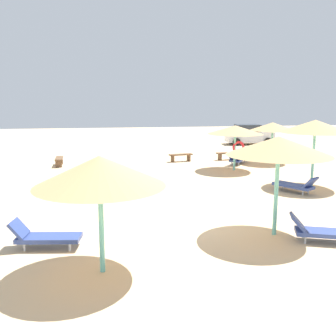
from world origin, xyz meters
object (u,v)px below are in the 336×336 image
lounger_3 (276,153)px  bench_2 (181,156)px  parasol_3 (273,127)px  parasol_4 (100,171)px  lounger_2 (296,185)px  lounger_0 (238,159)px  parasol_2 (315,126)px  parasol_1 (279,146)px  lounger_4 (44,236)px  parked_car (249,135)px  lounger_1 (322,231)px  bench_1 (228,155)px  parasol_0 (235,130)px  bench_0 (59,160)px

lounger_3 → bench_2: lounger_3 is taller
parasol_3 → parasol_4: parasol_4 is taller
lounger_2 → lounger_0: bearing=91.1°
parasol_2 → bench_2: bearing=121.1°
parasol_1 → parasol_4: (-5.03, -1.73, -0.25)m
lounger_4 → parasol_4: bearing=-47.0°
lounger_0 → parked_car: (4.30, 9.66, 0.50)m
parasol_3 → lounger_1: size_ratio=1.42×
parasol_3 → parked_car: bearing=77.9°
parasol_4 → bench_1: size_ratio=1.93×
parasol_1 → lounger_3: bearing=65.5°
parasol_4 → parasol_0: bearing=58.9°
bench_2 → lounger_1: bearing=-84.5°
parasol_1 → bench_2: bearing=91.3°
lounger_0 → lounger_1: bearing=-98.4°
parasol_3 → parked_car: (2.01, 9.35, -1.43)m
parasol_2 → lounger_0: 6.82m
lounger_3 → bench_0: 14.16m
parasol_3 → parked_car: size_ratio=0.68×
parasol_1 → lounger_4: parasol_1 is taller
lounger_4 → parked_car: size_ratio=0.47×
parasol_3 → parasol_4: bearing=-126.3°
parasol_2 → bench_2: size_ratio=2.00×
bench_1 → bench_2: same height
parasol_0 → lounger_0: 2.74m
bench_0 → parasol_2: bearing=-31.1°
parasol_3 → lounger_0: size_ratio=1.48×
parasol_1 → parasol_2: bearing=52.7°
lounger_2 → bench_0: (-10.86, 8.30, 0.02)m
parasol_0 → parasol_2: (2.22, -4.43, 0.51)m
parasol_1 → parasol_3: bearing=66.8°
bench_0 → bench_1: same height
lounger_0 → lounger_2: size_ratio=0.99×
lounger_1 → lounger_3: 15.65m
parasol_3 → lounger_3: 2.82m
lounger_3 → parked_car: (0.89, 7.64, 0.51)m
parasol_4 → lounger_2: parasol_4 is taller
parasol_0 → lounger_1: size_ratio=1.55×
parasol_4 → lounger_0: 15.95m
lounger_2 → bench_0: bearing=142.6°
lounger_0 → bench_1: bearing=93.0°
lounger_3 → parked_car: 7.71m
lounger_1 → lounger_2: (2.02, 5.51, 0.00)m
lounger_1 → parked_car: bearing=74.6°
parasol_1 → parasol_4: bearing=-161.0°
parasol_2 → lounger_2: (-1.27, -0.98, -2.43)m
lounger_1 → lounger_4: (-7.68, 0.75, 0.00)m
parasol_3 → lounger_0: bearing=-172.3°
parasol_0 → bench_0: size_ratio=2.01×
parasol_1 → parasol_3: 13.31m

